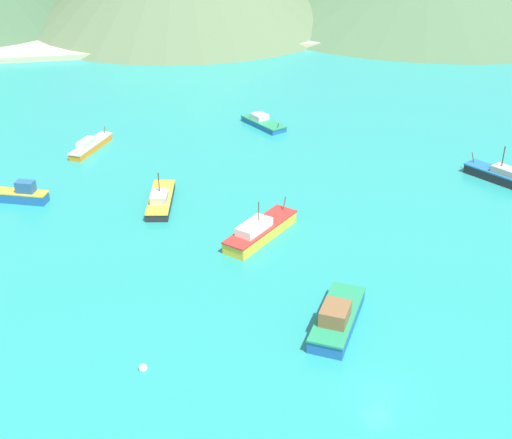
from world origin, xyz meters
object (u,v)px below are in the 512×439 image
(fishing_boat_1, at_px, (337,318))
(fishing_boat_10, at_px, (90,146))
(fishing_boat_5, at_px, (161,200))
(buoy_0, at_px, (143,368))
(fishing_boat_6, at_px, (260,231))
(fishing_boat_9, at_px, (498,175))
(fishing_boat_0, at_px, (22,194))
(fishing_boat_7, at_px, (263,122))

(fishing_boat_1, bearing_deg, fishing_boat_10, 115.45)
(fishing_boat_5, relative_size, buoy_0, 13.61)
(fishing_boat_1, relative_size, buoy_0, 13.52)
(fishing_boat_5, height_order, fishing_boat_6, fishing_boat_6)
(fishing_boat_9, relative_size, fishing_boat_10, 0.95)
(fishing_boat_0, height_order, fishing_boat_9, fishing_boat_9)
(fishing_boat_1, xyz_separation_m, fishing_boat_7, (4.16, 53.21, -0.38))
(fishing_boat_6, relative_size, fishing_boat_7, 1.09)
(fishing_boat_1, xyz_separation_m, fishing_boat_5, (-13.98, 28.00, -0.25))
(fishing_boat_5, distance_m, fishing_boat_6, 14.78)
(fishing_boat_5, bearing_deg, fishing_boat_9, -1.75)
(fishing_boat_9, bearing_deg, buoy_0, -148.91)
(fishing_boat_1, xyz_separation_m, buoy_0, (-17.63, -2.48, -0.86))
(fishing_boat_5, xyz_separation_m, buoy_0, (-3.64, -30.48, -0.62))
(fishing_boat_5, xyz_separation_m, fishing_boat_10, (-8.90, 20.09, -0.02))
(fishing_boat_0, distance_m, buoy_0, 37.22)
(fishing_boat_5, height_order, fishing_boat_10, fishing_boat_5)
(fishing_boat_0, xyz_separation_m, fishing_boat_1, (30.87, -32.30, 0.01))
(fishing_boat_1, bearing_deg, fishing_boat_7, 85.53)
(buoy_0, bearing_deg, fishing_boat_5, 83.19)
(fishing_boat_0, relative_size, fishing_boat_7, 0.78)
(fishing_boat_0, distance_m, fishing_boat_6, 31.03)
(fishing_boat_5, xyz_separation_m, fishing_boat_7, (18.14, 25.21, -0.13))
(fishing_boat_9, xyz_separation_m, buoy_0, (-48.29, -29.11, -0.71))
(fishing_boat_10, bearing_deg, fishing_boat_9, -21.84)
(fishing_boat_0, height_order, fishing_boat_6, fishing_boat_6)
(fishing_boat_0, height_order, fishing_boat_1, fishing_boat_1)
(fishing_boat_7, bearing_deg, fishing_boat_1, -94.47)
(fishing_boat_5, bearing_deg, buoy_0, -96.81)
(fishing_boat_1, height_order, fishing_boat_6, fishing_boat_6)
(fishing_boat_10, relative_size, buoy_0, 12.67)
(fishing_boat_6, bearing_deg, fishing_boat_0, 151.46)
(fishing_boat_10, bearing_deg, fishing_boat_7, 10.72)
(fishing_boat_0, height_order, buoy_0, fishing_boat_0)
(fishing_boat_7, xyz_separation_m, buoy_0, (-21.78, -55.69, -0.49))
(fishing_boat_1, distance_m, buoy_0, 17.82)
(fishing_boat_9, bearing_deg, fishing_boat_0, 174.74)
(fishing_boat_1, relative_size, fishing_boat_7, 1.11)
(fishing_boat_6, distance_m, buoy_0, 24.40)
(fishing_boat_1, height_order, fishing_boat_9, fishing_boat_9)
(fishing_boat_1, height_order, fishing_boat_7, fishing_boat_1)
(fishing_boat_9, bearing_deg, fishing_boat_5, 178.25)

